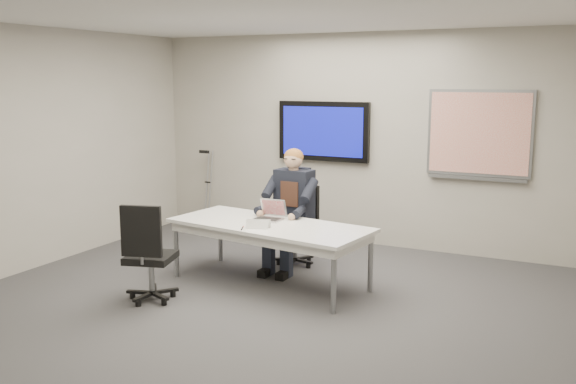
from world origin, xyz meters
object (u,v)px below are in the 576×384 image
at_px(office_chair_far, 297,240).
at_px(laptop, 270,214).
at_px(seated_person, 287,222).
at_px(conference_table, 270,230).
at_px(office_chair_near, 150,271).

height_order(office_chair_far, laptop, office_chair_far).
bearing_deg(seated_person, conference_table, -79.36).
xyz_separation_m(conference_table, seated_person, (-0.07, 0.56, -0.03)).
bearing_deg(conference_table, office_chair_far, 101.80).
xyz_separation_m(office_chair_far, office_chair_near, (-0.76, -1.83, 0.02)).
xyz_separation_m(office_chair_far, seated_person, (-0.01, -0.25, 0.27)).
relative_size(conference_table, laptop, 7.42).
height_order(seated_person, laptop, seated_person).
bearing_deg(office_chair_near, conference_table, -144.59).
bearing_deg(office_chair_far, laptop, -80.52).
bearing_deg(office_chair_far, seated_person, -79.05).
distance_m(conference_table, seated_person, 0.56).
distance_m(conference_table, laptop, 0.25).
bearing_deg(laptop, office_chair_far, 85.69).
bearing_deg(seated_person, office_chair_near, -111.32).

